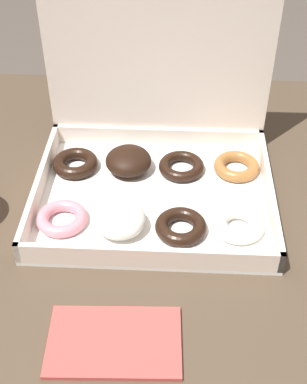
% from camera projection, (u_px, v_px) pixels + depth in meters
% --- Properties ---
extents(dining_table, '(1.10, 0.77, 0.74)m').
position_uv_depth(dining_table, '(128.00, 242.00, 0.93)').
color(dining_table, '#4C3D2D').
rests_on(dining_table, ground_plane).
extents(donut_box, '(0.37, 0.30, 0.33)m').
position_uv_depth(donut_box, '(153.00, 152.00, 0.84)').
color(donut_box, white).
rests_on(donut_box, dining_table).
extents(paper_napkin, '(0.17, 0.11, 0.01)m').
position_uv_depth(paper_napkin, '(114.00, 341.00, 0.65)').
color(paper_napkin, '#CC4C47').
rests_on(paper_napkin, dining_table).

